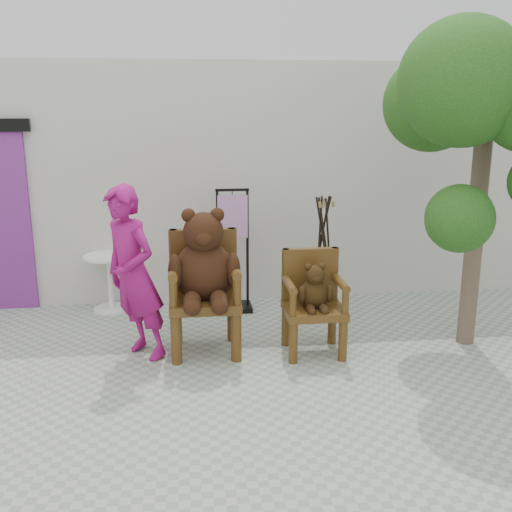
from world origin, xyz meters
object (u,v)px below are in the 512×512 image
(tree, at_px, (494,95))
(cafe_table, at_px, (110,276))
(chair_big, at_px, (204,272))
(person, at_px, (134,275))
(chair_small, at_px, (313,295))
(stool_bucket, at_px, (323,264))
(display_stand, at_px, (233,264))

(tree, bearing_deg, cafe_table, 157.15)
(tree, bearing_deg, chair_big, 174.89)
(chair_big, distance_m, person, 0.70)
(chair_small, height_order, stool_bucket, stool_bucket)
(chair_small, height_order, tree, tree)
(chair_big, xyz_separation_m, chair_small, (1.10, -0.13, -0.25))
(display_stand, xyz_separation_m, tree, (2.38, -1.47, 1.99))
(tree, bearing_deg, display_stand, 148.33)
(chair_small, height_order, cafe_table, chair_small)
(chair_big, bearing_deg, tree, -5.11)
(display_stand, xyz_separation_m, stool_bucket, (1.05, -0.32, 0.06))
(chair_big, bearing_deg, cafe_table, 128.85)
(person, relative_size, stool_bucket, 1.22)
(cafe_table, xyz_separation_m, stool_bucket, (2.55, -0.49, 0.20))
(person, xyz_separation_m, stool_bucket, (2.11, 1.02, -0.24))
(chair_small, xyz_separation_m, cafe_table, (-2.22, 1.52, -0.16))
(cafe_table, bearing_deg, chair_big, -51.15)
(cafe_table, height_order, tree, tree)
(cafe_table, relative_size, tree, 0.20)
(person, distance_m, cafe_table, 1.64)
(chair_big, bearing_deg, person, -169.97)
(chair_big, height_order, tree, tree)
(cafe_table, xyz_separation_m, display_stand, (1.50, -0.17, 0.14))
(stool_bucket, height_order, tree, tree)
(chair_small, bearing_deg, stool_bucket, 72.15)
(chair_small, bearing_deg, tree, -4.19)
(person, bearing_deg, stool_bucket, 72.98)
(chair_big, relative_size, chair_small, 1.43)
(stool_bucket, bearing_deg, display_stand, 162.85)
(cafe_table, bearing_deg, tree, -22.85)
(cafe_table, height_order, display_stand, display_stand)
(chair_big, bearing_deg, stool_bucket, 32.19)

